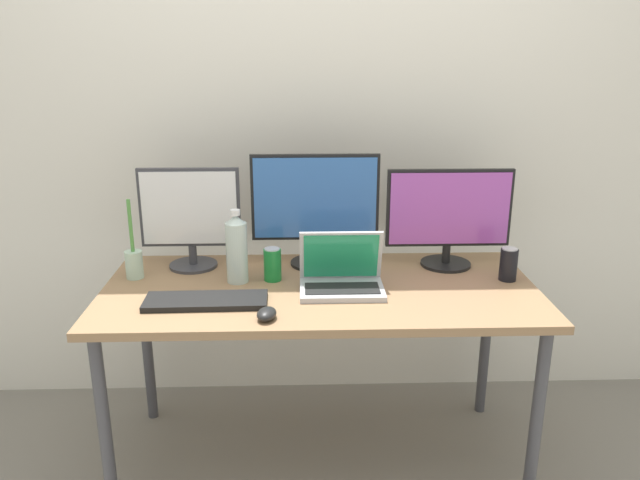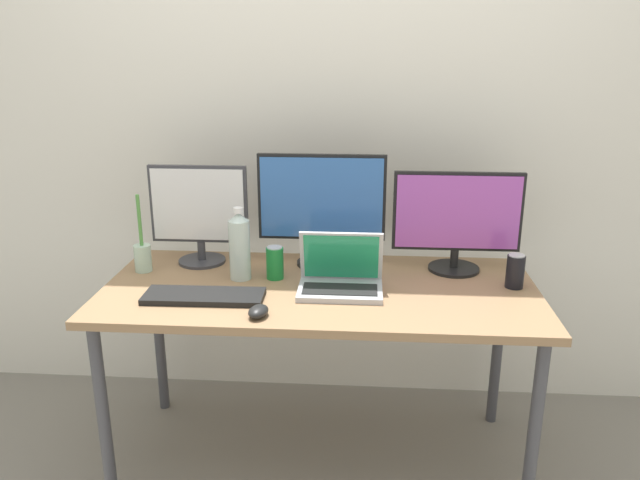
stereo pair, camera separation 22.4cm
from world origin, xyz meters
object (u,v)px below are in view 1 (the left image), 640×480
object	(u,v)px
work_desk	(320,303)
soda_can_near_keyboard	(508,264)
soda_can_by_laptop	(272,264)
bamboo_vase	(134,262)
monitor_center	(315,205)
laptop_silver	(341,276)
keyboard_main	(206,301)
mouse_by_keyboard	(267,314)
water_bottle	(237,249)
monitor_right	(449,215)
monitor_left	(190,216)

from	to	relation	value
work_desk	soda_can_near_keyboard	xyz separation A→B (m)	(0.71, 0.04, 0.13)
soda_can_by_laptop	bamboo_vase	distance (m)	0.53
monitor_center	soda_can_by_laptop	distance (m)	0.30
laptop_silver	bamboo_vase	world-z (taller)	bamboo_vase
monitor_center	laptop_silver	bearing A→B (deg)	-72.15
keyboard_main	mouse_by_keyboard	xyz separation A→B (m)	(0.22, -0.13, 0.01)
water_bottle	soda_can_by_laptop	xyz separation A→B (m)	(0.13, 0.01, -0.07)
monitor_center	bamboo_vase	distance (m)	0.73
bamboo_vase	mouse_by_keyboard	bearing A→B (deg)	-36.89
work_desk	monitor_right	size ratio (longest dim) A/B	3.23
keyboard_main	laptop_silver	bearing A→B (deg)	12.28
work_desk	soda_can_by_laptop	xyz separation A→B (m)	(-0.18, 0.07, 0.13)
bamboo_vase	monitor_right	bearing A→B (deg)	4.66
monitor_right	laptop_silver	bearing A→B (deg)	-150.83
monitor_right	work_desk	bearing A→B (deg)	-157.67
bamboo_vase	laptop_silver	bearing A→B (deg)	-10.54
monitor_left	soda_can_near_keyboard	bearing A→B (deg)	-8.64
monitor_center	laptop_silver	xyz separation A→B (m)	(0.09, -0.27, -0.20)
monitor_left	keyboard_main	xyz separation A→B (m)	(0.10, -0.37, -0.20)
monitor_right	laptop_silver	distance (m)	0.53
monitor_left	monitor_center	xyz separation A→B (m)	(0.49, 0.01, 0.04)
water_bottle	soda_can_by_laptop	bearing A→B (deg)	5.03
bamboo_vase	monitor_center	bearing A→B (deg)	10.43
keyboard_main	soda_can_by_laptop	size ratio (longest dim) A/B	3.34
bamboo_vase	soda_can_near_keyboard	bearing A→B (deg)	-2.75
monitor_center	laptop_silver	world-z (taller)	monitor_center
laptop_silver	keyboard_main	world-z (taller)	laptop_silver
monitor_center	laptop_silver	size ratio (longest dim) A/B	1.67
work_desk	water_bottle	size ratio (longest dim) A/B	5.71
monitor_left	monitor_center	distance (m)	0.49
work_desk	mouse_by_keyboard	distance (m)	0.34
soda_can_by_laptop	monitor_right	bearing A→B (deg)	11.45
monitor_right	keyboard_main	bearing A→B (deg)	-158.64
soda_can_near_keyboard	laptop_silver	bearing A→B (deg)	-173.07
monitor_center	work_desk	bearing A→B (deg)	-87.35
monitor_right	bamboo_vase	world-z (taller)	monitor_right
soda_can_near_keyboard	soda_can_by_laptop	world-z (taller)	same
bamboo_vase	keyboard_main	bearing A→B (deg)	-40.10
water_bottle	soda_can_near_keyboard	world-z (taller)	water_bottle
work_desk	monitor_left	size ratio (longest dim) A/B	3.98
mouse_by_keyboard	soda_can_by_laptop	size ratio (longest dim) A/B	0.72
monitor_left	soda_can_near_keyboard	world-z (taller)	monitor_left
monitor_left	water_bottle	world-z (taller)	monitor_left
work_desk	soda_can_near_keyboard	bearing A→B (deg)	3.54
mouse_by_keyboard	keyboard_main	bearing A→B (deg)	160.85
laptop_silver	soda_can_by_laptop	bearing A→B (deg)	157.61
bamboo_vase	monitor_left	bearing A→B (deg)	29.85
work_desk	mouse_by_keyboard	world-z (taller)	mouse_by_keyboard
work_desk	water_bottle	world-z (taller)	water_bottle
monitor_right	soda_can_near_keyboard	xyz separation A→B (m)	(0.20, -0.17, -0.15)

